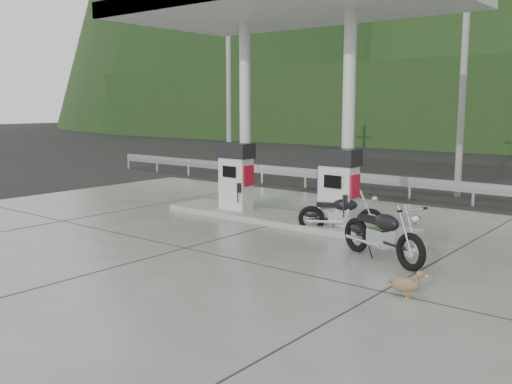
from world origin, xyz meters
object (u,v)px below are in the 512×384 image
Objects in this scene: duck at (406,285)px; motorcycle_left at (341,215)px; gas_pump_right at (338,187)px; gas_pump_left at (236,176)px; motorcycle_right at (382,235)px.

motorcycle_left is at bearing 115.50° from duck.
gas_pump_right is 4.89m from duck.
gas_pump_left is 1.00× the size of gas_pump_right.
gas_pump_left is at bearing 151.79° from motorcycle_left.
gas_pump_right is (3.20, 0.00, 0.00)m from gas_pump_left.
gas_pump_left is at bearing 180.00° from gas_pump_right.
gas_pump_right reaches higher than motorcycle_right.
gas_pump_left is 7.43m from duck.
motorcycle_right is 2.15m from duck.
motorcycle_right is (2.04, -1.79, -0.55)m from gas_pump_right.
gas_pump_left is at bearing -176.23° from motorcycle_right.
motorcycle_left is (0.21, -0.23, -0.61)m from gas_pump_right.
gas_pump_left and gas_pump_right have the same top height.
duck is at bearing -31.13° from motorcycle_right.
duck is (1.26, -1.72, -0.31)m from motorcycle_right.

